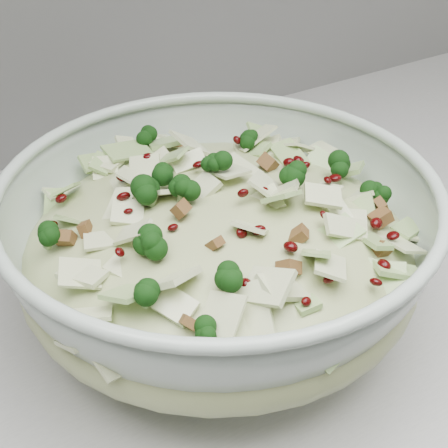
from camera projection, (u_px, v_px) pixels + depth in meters
mixing_bowl at (219, 250)px, 0.52m from camera, size 0.39×0.39×0.14m
salad at (219, 228)px, 0.51m from camera, size 0.40×0.40×0.14m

